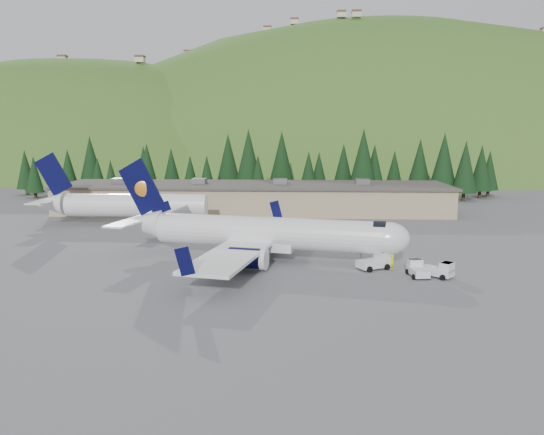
{
  "coord_description": "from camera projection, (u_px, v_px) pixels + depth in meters",
  "views": [
    {
      "loc": [
        3.09,
        -59.1,
        14.45
      ],
      "look_at": [
        0.0,
        6.0,
        4.0
      ],
      "focal_mm": 35.0,
      "sensor_mm": 36.0,
      "label": 1
    }
  ],
  "objects": [
    {
      "name": "ramp_worker",
      "position": [
        392.0,
        262.0,
        56.63
      ],
      "size": [
        0.68,
        0.67,
        1.58
      ],
      "primitive_type": "imported",
      "rotation": [
        0.0,
        0.0,
        3.88
      ],
      "color": "#F8FF04",
      "rests_on": "ground"
    },
    {
      "name": "tree_line",
      "position": [
        279.0,
        165.0,
        120.55
      ],
      "size": [
        111.54,
        18.69,
        14.17
      ],
      "color": "black",
      "rests_on": "ground"
    },
    {
      "name": "baggage_tug_c",
      "position": [
        417.0,
        269.0,
        53.91
      ],
      "size": [
        2.12,
        3.15,
        1.59
      ],
      "rotation": [
        0.0,
        0.0,
        1.7
      ],
      "color": "silver",
      "rests_on": "ground"
    },
    {
      "name": "terminal_building",
      "position": [
        253.0,
        197.0,
        98.02
      ],
      "size": [
        71.0,
        17.0,
        6.1
      ],
      "color": "tan",
      "rests_on": "ground"
    },
    {
      "name": "baggage_tug_a",
      "position": [
        376.0,
        261.0,
        56.76
      ],
      "size": [
        3.83,
        3.24,
        1.83
      ],
      "rotation": [
        0.0,
        0.0,
        0.51
      ],
      "color": "silver",
      "rests_on": "ground"
    },
    {
      "name": "second_airliner",
      "position": [
        118.0,
        204.0,
        83.06
      ],
      "size": [
        27.5,
        11.0,
        10.05
      ],
      "color": "white",
      "rests_on": "ground"
    },
    {
      "name": "ground",
      "position": [
        270.0,
        260.0,
        60.72
      ],
      "size": [
        600.0,
        600.0,
        0.0
      ],
      "primitive_type": "plane",
      "color": "slate"
    },
    {
      "name": "airliner",
      "position": [
        261.0,
        234.0,
        60.49
      ],
      "size": [
        34.44,
        32.54,
        11.48
      ],
      "rotation": [
        0.0,
        0.0,
        -0.21
      ],
      "color": "white",
      "rests_on": "ground"
    },
    {
      "name": "baggage_tug_b",
      "position": [
        440.0,
        270.0,
        53.39
      ],
      "size": [
        3.39,
        3.22,
        1.67
      ],
      "rotation": [
        0.0,
        0.0,
        -0.7
      ],
      "color": "silver",
      "rests_on": "ground"
    },
    {
      "name": "hills",
      "position": [
        392.0,
        322.0,
        275.87
      ],
      "size": [
        614.0,
        330.0,
        300.0
      ],
      "color": "#326222",
      "rests_on": "ground"
    }
  ]
}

